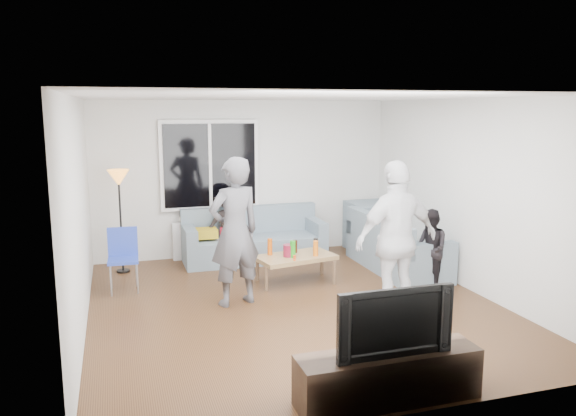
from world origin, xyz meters
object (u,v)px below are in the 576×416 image
object	(u,v)px
coffee_table	(295,269)
spectator_right	(430,249)
player_left	(235,232)
tv_console	(388,377)
spectator_back	(229,225)
sofa_back_section	(254,235)
sofa_right_section	(397,242)
television	(390,319)
side_chair	(123,261)
floor_lamp	(121,222)
player_right	(397,240)

from	to	relation	value
coffee_table	spectator_right	world-z (taller)	spectator_right
player_left	tv_console	world-z (taller)	player_left
spectator_back	sofa_back_section	bearing A→B (deg)	0.47
sofa_right_section	television	xyz separation A→B (m)	(-1.99, -3.60, 0.31)
side_chair	floor_lamp	size ratio (longest dim) A/B	0.55
floor_lamp	player_left	distance (m)	2.35
floor_lamp	tv_console	distance (m)	5.16
side_chair	spectator_back	size ratio (longest dim) A/B	0.71
player_right	tv_console	distance (m)	2.17
sofa_back_section	player_left	world-z (taller)	player_left
floor_lamp	television	bearing A→B (deg)	-66.02
coffee_table	spectator_back	xyz separation A→B (m)	(-0.69, 1.39, 0.40)
sofa_back_section	coffee_table	size ratio (longest dim) A/B	2.09
spectator_right	television	distance (m)	3.32
sofa_right_section	television	size ratio (longest dim) A/B	1.94
coffee_table	side_chair	world-z (taller)	side_chair
spectator_back	tv_console	xyz separation A→B (m)	(0.42, -4.80, -0.38)
television	sofa_back_section	bearing A→B (deg)	90.01
player_left	tv_console	size ratio (longest dim) A/B	1.18
sofa_back_section	spectator_back	world-z (taller)	spectator_back
sofa_right_section	player_left	world-z (taller)	player_left
player_right	tv_console	xyz separation A→B (m)	(-1.00, -1.79, -0.72)
side_chair	spectator_back	bearing A→B (deg)	35.18
coffee_table	player_left	distance (m)	1.40
sofa_back_section	floor_lamp	size ratio (longest dim) A/B	1.47
player_right	spectator_back	bearing A→B (deg)	-72.87
sofa_back_section	spectator_right	world-z (taller)	spectator_right
sofa_back_section	player_right	xyz separation A→B (m)	(1.00, -2.98, 0.52)
sofa_back_section	spectator_back	bearing A→B (deg)	175.87
side_chair	player_right	bearing A→B (deg)	-29.78
player_left	spectator_right	world-z (taller)	player_left
sofa_back_section	spectator_right	bearing A→B (deg)	-46.81
side_chair	floor_lamp	distance (m)	1.03
player_right	spectator_right	xyz separation A→B (m)	(0.98, 0.86, -0.39)
sofa_back_section	coffee_table	world-z (taller)	sofa_back_section
floor_lamp	player_right	world-z (taller)	player_right
player_left	player_right	distance (m)	2.00
side_chair	player_right	size ratio (longest dim) A/B	0.46
side_chair	television	world-z (taller)	television
spectator_right	spectator_back	bearing A→B (deg)	-123.35
sofa_right_section	player_left	distance (m)	2.89
floor_lamp	spectator_back	size ratio (longest dim) A/B	1.29
coffee_table	tv_console	distance (m)	3.42
sofa_back_section	television	xyz separation A→B (m)	(0.00, -4.77, 0.31)
sofa_back_section	player_right	distance (m)	3.19
player_right	spectator_back	xyz separation A→B (m)	(-1.42, 3.01, -0.34)
player_left	spectator_back	world-z (taller)	player_left
sofa_back_section	spectator_back	distance (m)	0.45
player_left	spectator_right	bearing A→B (deg)	161.28
sofa_right_section	coffee_table	world-z (taller)	sofa_right_section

